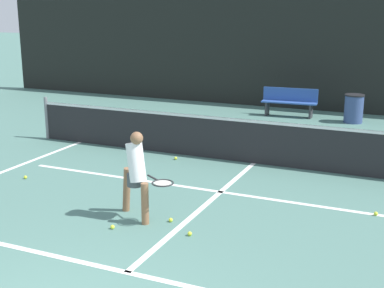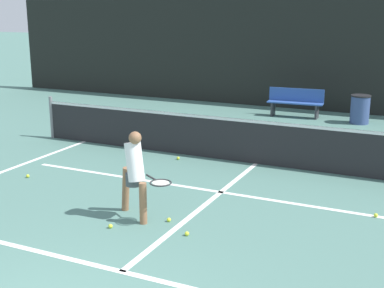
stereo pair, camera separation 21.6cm
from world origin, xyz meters
name	(u,v)px [view 1 (the left image)]	position (x,y,z in m)	size (l,w,h in m)	color
court_baseline_near	(127,272)	(0.00, 1.85, 0.00)	(11.00, 0.10, 0.01)	white
court_service_line	(220,192)	(0.00, 5.18, 0.00)	(8.25, 0.10, 0.01)	white
court_center_mark	(207,204)	(0.00, 4.52, 0.00)	(0.10, 5.34, 0.01)	white
court_sideline_left	(3,172)	(-4.51, 4.52, 0.00)	(0.10, 6.34, 0.01)	white
net	(255,140)	(0.00, 7.19, 0.51)	(11.09, 0.09, 1.07)	slate
fence_back	(319,55)	(0.00, 13.80, 1.77)	(24.00, 0.06, 3.56)	black
player_practicing	(137,171)	(-0.76, 3.48, 0.78)	(1.16, 0.60, 1.44)	#8C6042
tennis_ball_scattered_0	(25,177)	(-3.78, 4.34, 0.03)	(0.07, 0.07, 0.07)	#D1E033
tennis_ball_scattered_3	(376,214)	(2.71, 5.14, 0.03)	(0.07, 0.07, 0.07)	#D1E033
tennis_ball_scattered_4	(171,220)	(-0.22, 3.56, 0.03)	(0.07, 0.07, 0.07)	#D1E033
tennis_ball_scattered_5	(112,227)	(-0.91, 2.95, 0.03)	(0.07, 0.07, 0.07)	#D1E033
tennis_ball_scattered_7	(176,158)	(-1.66, 6.75, 0.03)	(0.07, 0.07, 0.07)	#D1E033
tennis_ball_scattered_8	(190,234)	(0.27, 3.20, 0.03)	(0.07, 0.07, 0.07)	#D1E033
courtside_bench	(289,101)	(-0.55, 12.48, 0.47)	(1.69, 0.50, 0.86)	#2D519E
trash_bin	(354,109)	(1.37, 12.33, 0.41)	(0.56, 0.56, 0.82)	#384C7F
building_far	(381,3)	(0.00, 33.48, 3.44)	(36.00, 2.40, 6.87)	beige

